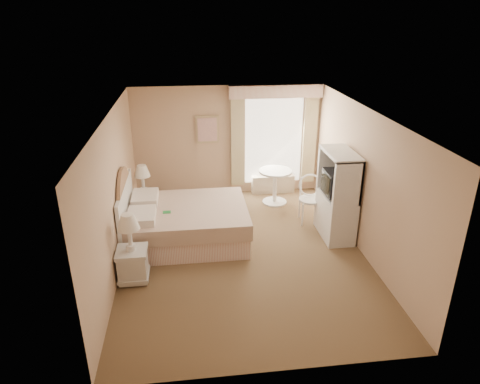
{
  "coord_description": "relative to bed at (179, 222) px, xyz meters",
  "views": [
    {
      "loc": [
        -0.87,
        -6.53,
        4.0
      ],
      "look_at": [
        -0.02,
        0.3,
        1.05
      ],
      "focal_mm": 32.0,
      "sensor_mm": 36.0,
      "label": 1
    }
  ],
  "objects": [
    {
      "name": "room",
      "position": [
        1.11,
        -0.58,
        0.87
      ],
      "size": [
        4.21,
        5.51,
        2.51
      ],
      "color": "brown",
      "rests_on": "ground"
    },
    {
      "name": "nightstand_near",
      "position": [
        -0.73,
        -1.19,
        0.06
      ],
      "size": [
        0.47,
        0.47,
        1.15
      ],
      "color": "silver",
      "rests_on": "room"
    },
    {
      "name": "framed_art",
      "position": [
        0.66,
        2.13,
        1.17
      ],
      "size": [
        0.52,
        0.04,
        0.62
      ],
      "color": "tan",
      "rests_on": "room"
    },
    {
      "name": "bed",
      "position": [
        0.0,
        0.0,
        0.0
      ],
      "size": [
        2.26,
        1.78,
        1.57
      ],
      "color": "tan",
      "rests_on": "room"
    },
    {
      "name": "window",
      "position": [
        2.16,
        2.07,
        0.96
      ],
      "size": [
        2.05,
        0.22,
        2.51
      ],
      "color": "white",
      "rests_on": "room"
    },
    {
      "name": "round_table",
      "position": [
        2.09,
        1.46,
        0.13
      ],
      "size": [
        0.73,
        0.73,
        0.77
      ],
      "color": "white",
      "rests_on": "room"
    },
    {
      "name": "armoire",
      "position": [
        2.92,
        -0.15,
        0.32
      ],
      "size": [
        0.5,
        1.01,
        1.67
      ],
      "color": "silver",
      "rests_on": "room"
    },
    {
      "name": "cafe_chair",
      "position": [
        2.62,
        0.51,
        0.19
      ],
      "size": [
        0.51,
        0.51,
        0.98
      ],
      "rotation": [
        0.0,
        0.0,
        -0.09
      ],
      "color": "white",
      "rests_on": "room"
    },
    {
      "name": "nightstand_far",
      "position": [
        -0.73,
        1.18,
        0.03
      ],
      "size": [
        0.45,
        0.45,
        1.09
      ],
      "color": "silver",
      "rests_on": "room"
    }
  ]
}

